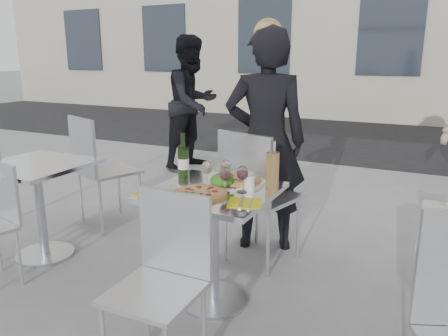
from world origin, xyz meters
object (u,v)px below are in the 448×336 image
at_px(salad_plate, 222,182).
at_px(napkin_right, 245,203).
at_px(main_table, 213,223).
at_px(carafe, 272,169).
at_px(wineglass_white_a, 207,168).
at_px(side_chair_lfar, 97,163).
at_px(pizza_far, 238,180).
at_px(pizza_near, 200,193).
at_px(wineglass_red_b, 242,174).
at_px(napkin_left, 153,194).
at_px(wineglass_white_b, 225,167).
at_px(side_table_left, 38,190).
at_px(woman_diner, 266,142).
at_px(wineglass_red_a, 225,175).
at_px(wine_bottle, 183,160).
at_px(chair_far, 254,188).
at_px(sugar_shaker, 249,182).
at_px(pedestrian_a, 193,103).
at_px(chair_near, 164,269).

bearing_deg(salad_plate, napkin_right, -41.12).
height_order(main_table, carafe, carafe).
bearing_deg(wineglass_white_a, side_chair_lfar, 157.05).
bearing_deg(pizza_far, pizza_near, -105.67).
relative_size(carafe, wineglass_red_b, 1.84).
bearing_deg(napkin_left, wineglass_white_b, 62.07).
distance_m(side_table_left, woman_diner, 1.78).
xyz_separation_m(side_chair_lfar, napkin_left, (1.25, -0.91, 0.15)).
distance_m(wineglass_red_a, napkin_right, 0.24).
distance_m(salad_plate, napkin_right, 0.32).
height_order(wine_bottle, wineglass_red_a, wine_bottle).
bearing_deg(wineglass_red_b, pizza_far, 121.81).
bearing_deg(wineglass_red_b, pizza_near, -141.14).
bearing_deg(wineglass_white_b, pizza_far, 47.60).
height_order(chair_far, sugar_shaker, chair_far).
height_order(side_table_left, chair_far, chair_far).
xyz_separation_m(wineglass_white_b, wineglass_red_b, (0.16, -0.10, 0.00)).
bearing_deg(napkin_right, napkin_left, 172.37).
relative_size(side_table_left, wineglass_white_a, 4.76).
height_order(side_chair_lfar, napkin_left, side_chair_lfar).
distance_m(woman_diner, pizza_near, 1.07).
bearing_deg(wineglass_red_a, side_table_left, 179.26).
height_order(pizza_near, wineglass_white_b, wineglass_white_b).
xyz_separation_m(salad_plate, napkin_left, (-0.30, -0.30, -0.03)).
xyz_separation_m(napkin_left, napkin_right, (0.54, 0.09, 0.00)).
relative_size(wineglass_white_a, napkin_right, 0.70).
height_order(pedestrian_a, salad_plate, pedestrian_a).
relative_size(salad_plate, napkin_right, 0.97).
bearing_deg(chair_far, pedestrian_a, -36.47).
height_order(pizza_near, wine_bottle, wine_bottle).
distance_m(chair_far, wineglass_red_a, 0.67).
bearing_deg(napkin_right, pedestrian_a, 107.09).
xyz_separation_m(pizza_near, pizza_far, (0.09, 0.32, 0.01)).
xyz_separation_m(carafe, wineglass_red_a, (-0.21, -0.22, -0.01)).
bearing_deg(napkin_left, sugar_shaker, 43.69).
bearing_deg(napkin_left, main_table, 49.81).
height_order(side_table_left, wineglass_white_a, wineglass_white_a).
xyz_separation_m(side_table_left, napkin_right, (1.77, -0.14, 0.21)).
xyz_separation_m(wineglass_red_a, napkin_right, (0.18, -0.12, -0.11)).
height_order(pedestrian_a, pizza_near, pedestrian_a).
relative_size(chair_near, salad_plate, 4.03).
height_order(main_table, napkin_left, napkin_left).
distance_m(woman_diner, carafe, 0.82).
bearing_deg(pedestrian_a, sugar_shaker, -130.35).
bearing_deg(pedestrian_a, wine_bottle, -136.82).
relative_size(pedestrian_a, napkin_left, 8.78).
bearing_deg(sugar_shaker, chair_far, 108.92).
height_order(woman_diner, pizza_far, woman_diner).
bearing_deg(pizza_far, main_table, -108.76).
xyz_separation_m(wineglass_white_a, napkin_left, (-0.20, -0.30, -0.11)).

